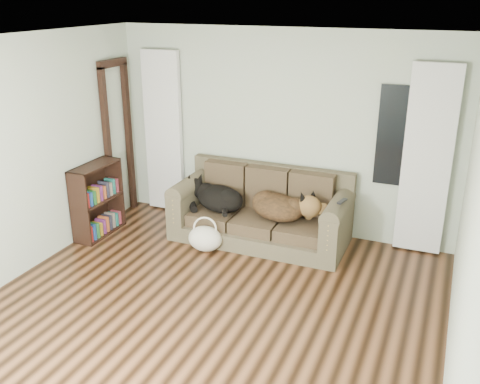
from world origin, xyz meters
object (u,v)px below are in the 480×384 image
at_px(sofa, 260,207).
at_px(dog_black_lab, 217,199).
at_px(tote_bag, 205,238).
at_px(bookshelf, 97,198).
at_px(dog_shepherd, 281,208).

relative_size(sofa, dog_black_lab, 2.98).
xyz_separation_m(sofa, dog_black_lab, (-0.59, -0.03, 0.03)).
xyz_separation_m(tote_bag, bookshelf, (-1.49, -0.09, 0.34)).
bearing_deg(bookshelf, tote_bag, 4.53).
distance_m(sofa, dog_shepherd, 0.29).
relative_size(sofa, tote_bag, 5.13).
relative_size(dog_shepherd, tote_bag, 1.77).
height_order(dog_black_lab, tote_bag, dog_black_lab).
relative_size(dog_black_lab, tote_bag, 1.72).
relative_size(dog_black_lab, bookshelf, 0.78).
bearing_deg(tote_bag, sofa, 46.44).
bearing_deg(sofa, bookshelf, -162.48).
xyz_separation_m(dog_shepherd, bookshelf, (-2.29, -0.61, 0.01)).
xyz_separation_m(dog_black_lab, bookshelf, (-1.41, -0.61, 0.02)).
xyz_separation_m(dog_black_lab, dog_shepherd, (0.88, 0.01, 0.01)).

